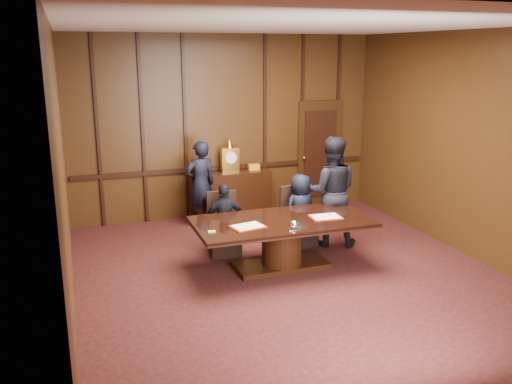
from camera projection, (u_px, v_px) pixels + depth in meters
room at (298, 160)px, 7.46m from camera, size 7.00×7.04×3.50m
sideboard at (230, 193)px, 10.61m from camera, size 1.60×0.45×1.54m
conference_table at (282, 236)px, 8.06m from camera, size 2.62×1.32×0.76m
folder_left at (248, 226)px, 7.67m from camera, size 0.52×0.42×0.02m
folder_right at (326, 217)px, 8.11m from camera, size 0.48×0.36×0.02m
inkstand at (294, 225)px, 7.57m from camera, size 0.20×0.14×0.12m
notepad at (212, 232)px, 7.45m from camera, size 0.11×0.09×0.01m
chair_left at (224, 236)px, 8.71m from camera, size 0.52×0.52×0.99m
chair_right at (298, 228)px, 9.12m from camera, size 0.58×0.58×0.99m
signatory_left at (225, 220)px, 8.56m from camera, size 0.70×0.31×1.17m
signatory_right at (300, 210)px, 8.97m from camera, size 0.67×0.52×1.23m
witness_left at (201, 184)px, 9.98m from camera, size 0.65×0.49×1.60m
witness_right at (331, 191)px, 8.97m from camera, size 1.09×0.98×1.84m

